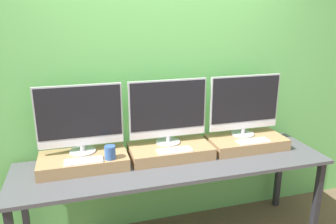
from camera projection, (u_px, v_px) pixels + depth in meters
wall_back at (161, 92)px, 2.93m from camera, size 8.00×0.04×2.60m
workbench at (174, 169)px, 2.72m from camera, size 2.58×0.69×0.80m
wooden_riser_left at (84, 161)px, 2.60m from camera, size 0.69×0.37×0.10m
monitor_left at (80, 118)px, 2.57m from camera, size 0.67×0.21×0.55m
keyboard_left at (84, 161)px, 2.47m from camera, size 0.29×0.11×0.01m
mug at (110, 152)px, 2.51m from camera, size 0.09×0.09×0.10m
wooden_riser_center at (170, 151)px, 2.79m from camera, size 0.69×0.37×0.10m
monitor_center at (168, 111)px, 2.76m from camera, size 0.67×0.21×0.55m
keyboard_center at (175, 150)px, 2.67m from camera, size 0.29×0.11×0.01m
wooden_riser_right at (246, 142)px, 2.99m from camera, size 0.69×0.37×0.10m
monitor_right at (245, 105)px, 2.95m from camera, size 0.67×0.21×0.55m
keyboard_right at (253, 141)px, 2.86m from camera, size 0.29×0.11×0.01m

